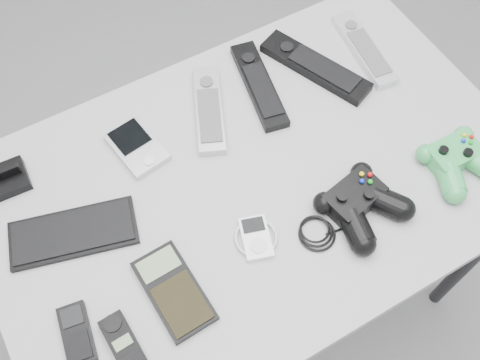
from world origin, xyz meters
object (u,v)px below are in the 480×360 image
pda (137,147)px  controller_green (458,159)px  controller_black (360,202)px  remote_silver_b (364,48)px  calculator (174,291)px  desk (255,193)px  remote_silver_a (209,109)px  cordless_handset (128,352)px  mobile_phone (77,334)px  pda_keyboard (73,233)px  remote_black_b (315,66)px  mp3_player (256,238)px  remote_black_a (259,85)px

pda → controller_green: bearing=-41.7°
controller_black → controller_green: (0.23, -0.02, -0.00)m
remote_silver_b → controller_green: size_ratio=1.47×
calculator → controller_green: bearing=-6.8°
desk → remote_silver_a: remote_silver_a is taller
remote_silver_a → cordless_handset: bearing=-109.4°
cordless_handset → controller_black: size_ratio=0.53×
remote_silver_b → mobile_phone: size_ratio=2.10×
pda_keyboard → remote_black_b: size_ratio=0.90×
mp3_player → calculator: bearing=-157.1°
remote_silver_b → controller_green: (-0.02, -0.34, 0.01)m
calculator → mp3_player: size_ratio=1.99×
desk → pda_keyboard: (-0.36, 0.06, 0.07)m
remote_silver_a → cordless_handset: remote_silver_a is taller
mobile_phone → remote_silver_b: bearing=28.2°
desk → controller_green: controller_green is taller
remote_black_a → mp3_player: size_ratio=2.76×
desk → cordless_handset: size_ratio=7.64×
pda_keyboard → pda: bearing=47.3°
desk → cordless_handset: 0.41m
desk → mp3_player: mp3_player is taller
mobile_phone → controller_green: 0.79m
pda_keyboard → controller_black: controller_black is taller
pda_keyboard → mobile_phone: size_ratio=2.20×
calculator → controller_black: 0.38m
remote_silver_a → remote_silver_b: remote_silver_a is taller
controller_black → desk: bearing=120.5°
remote_silver_a → remote_black_a: (0.13, 0.00, -0.00)m
remote_silver_a → mobile_phone: bearing=-120.0°
pda → mp3_player: bearing=-78.1°
mp3_player → controller_green: bearing=9.9°
desk → calculator: (-0.25, -0.13, 0.07)m
pda_keyboard → pda: 0.22m
pda → mp3_player: size_ratio=1.49×
pda_keyboard → remote_silver_b: 0.75m
remote_silver_a → controller_black: (0.14, -0.34, 0.01)m
pda → calculator: bearing=-111.3°
mobile_phone → mp3_player: size_ratio=1.24×
remote_silver_b → controller_black: size_ratio=0.85×
remote_silver_a → controller_black: controller_black is taller
desk → calculator: bearing=-152.1°
remote_black_b → calculator: bearing=-171.3°
remote_silver_b → controller_green: controller_green is taller
desk → remote_silver_b: (0.38, 0.16, 0.07)m
desk → pda_keyboard: pda_keyboard is taller
controller_black → remote_silver_a: bearing=101.6°
remote_black_b → remote_silver_b: (0.13, -0.01, -0.00)m
pda → cordless_handset: 0.41m
calculator → mp3_player: calculator is taller
remote_black_b → remote_black_a: bearing=149.8°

